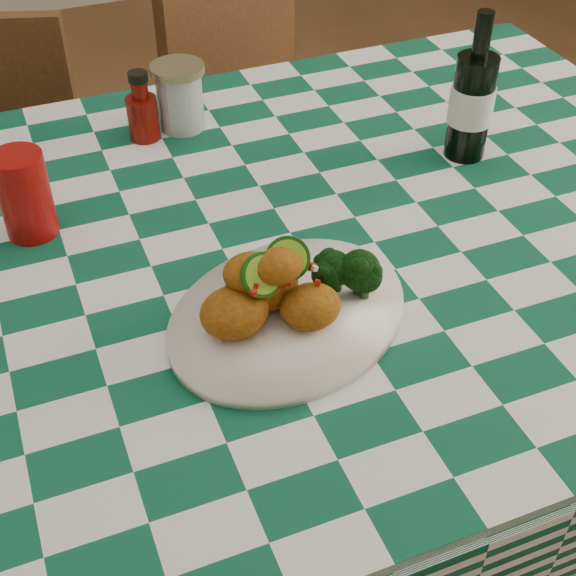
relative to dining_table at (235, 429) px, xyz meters
name	(u,v)px	position (x,y,z in m)	size (l,w,h in m)	color
ground	(243,552)	(0.00, 0.00, -0.39)	(5.00, 5.00, 0.00)	brown
dining_table	(235,429)	(0.00, 0.00, 0.00)	(1.66, 1.06, 0.79)	#0E4F37
plate	(288,316)	(0.03, -0.17, 0.40)	(0.33, 0.26, 0.02)	white
fried_chicken_pile	(276,283)	(0.02, -0.17, 0.46)	(0.16, 0.12, 0.10)	#A05C0F
broccoli_side	(344,270)	(0.11, -0.16, 0.44)	(0.08, 0.08, 0.06)	black
red_tumbler	(25,195)	(-0.24, 0.14, 0.46)	(0.07, 0.07, 0.13)	#8C0A07
ketchup_bottle	(142,106)	(-0.02, 0.34, 0.45)	(0.05, 0.05, 0.12)	#670B05
mason_jar	(180,97)	(0.04, 0.35, 0.45)	(0.09, 0.09, 0.11)	#B2BCBA
beer_bottle	(474,87)	(0.45, 0.09, 0.51)	(0.07, 0.07, 0.24)	black
wooden_chair_right	(286,150)	(0.39, 0.73, 0.05)	(0.41, 0.43, 0.89)	#472814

